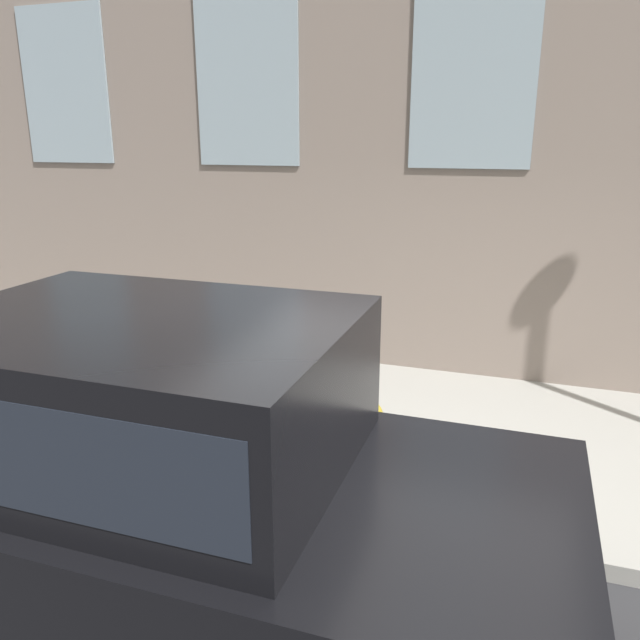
% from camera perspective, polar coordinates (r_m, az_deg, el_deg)
% --- Properties ---
extents(ground_plane, '(80.00, 80.00, 0.00)m').
position_cam_1_polar(ground_plane, '(4.69, 7.15, -19.31)').
color(ground_plane, '#2D2D30').
extents(sidewalk, '(3.09, 60.00, 0.13)m').
position_cam_1_polar(sidewalk, '(5.97, 10.28, -10.39)').
color(sidewalk, '#9E9B93').
rests_on(sidewalk, ground_plane).
extents(fire_hydrant, '(0.33, 0.44, 0.73)m').
position_cam_1_polar(fire_hydrant, '(4.81, 4.21, -11.22)').
color(fire_hydrant, gold).
rests_on(fire_hydrant, sidewalk).
extents(person, '(0.33, 0.22, 1.38)m').
position_cam_1_polar(person, '(5.14, -3.87, -3.77)').
color(person, navy).
rests_on(person, sidewalk).
extents(parked_car_black_near, '(1.82, 4.46, 1.87)m').
position_cam_1_polar(parked_car_black_near, '(3.57, -15.36, -12.74)').
color(parked_car_black_near, black).
rests_on(parked_car_black_near, ground_plane).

